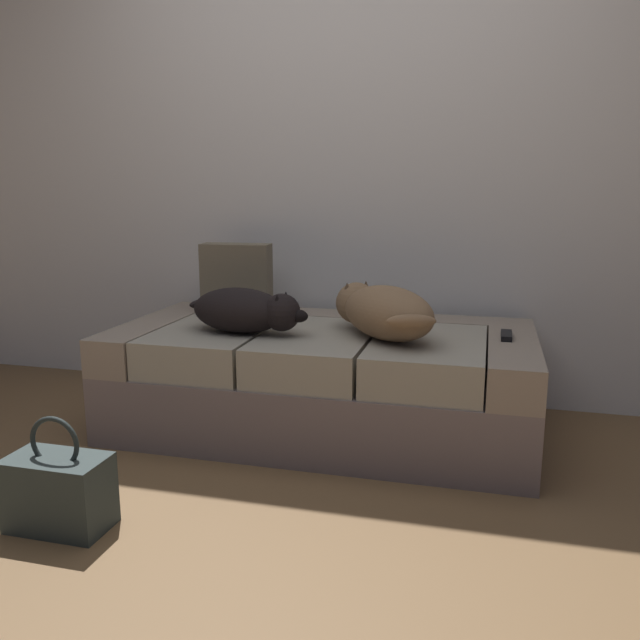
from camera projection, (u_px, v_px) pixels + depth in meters
ground_plane at (234, 555)px, 1.92m from camera, size 10.00×10.00×0.00m
back_wall at (352, 120)px, 3.19m from camera, size 6.40×0.10×2.80m
couch at (323, 379)px, 2.88m from camera, size 1.82×0.92×0.46m
dog_dark at (246, 310)px, 2.74m from camera, size 0.57×0.29×0.19m
dog_tan at (382, 311)px, 2.65m from camera, size 0.55×0.54×0.22m
tv_remote at (506, 335)px, 2.66m from camera, size 0.04×0.15×0.02m
throw_pillow at (237, 278)px, 3.17m from camera, size 0.35×0.15×0.34m
handbag at (59, 491)px, 2.06m from camera, size 0.32×0.18×0.38m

